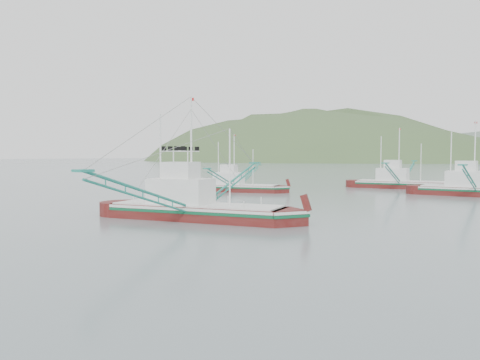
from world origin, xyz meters
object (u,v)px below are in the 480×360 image
Objects in this scene: bg_boat_left at (236,180)px; main_boat at (195,195)px; bg_boat_right at (476,185)px; bg_boat_far at (400,178)px.

main_boat is at bearing -77.53° from bg_boat_left.
bg_boat_far is at bearing 143.74° from bg_boat_right.
bg_boat_far is (-13.29, 8.95, 0.17)m from bg_boat_right.
bg_boat_left is at bearing -137.11° from bg_boat_far.
main_boat reaches higher than bg_boat_left.
bg_boat_far is at bearing 73.29° from main_boat.
main_boat reaches higher than bg_boat_right.
bg_boat_far is at bearing 32.75° from bg_boat_left.
bg_boat_right is 16.02m from bg_boat_far.
main_boat is at bearing -113.73° from bg_boat_right.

